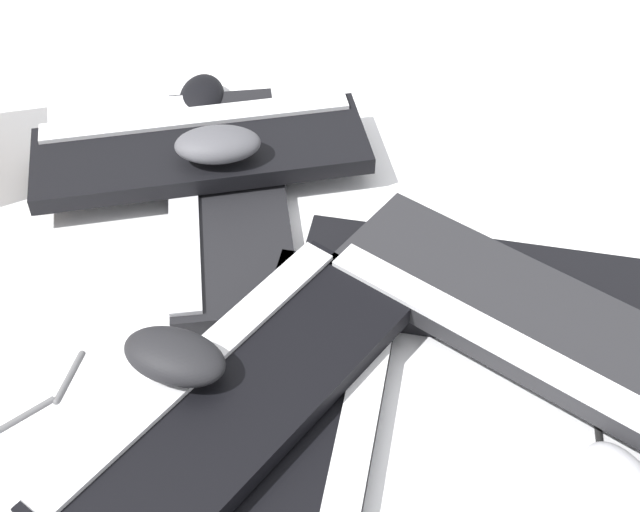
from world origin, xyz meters
name	(u,v)px	position (x,y,z in m)	size (l,w,h in m)	color
ground_plane	(284,254)	(0.00, 0.00, 0.00)	(3.20, 3.20, 0.00)	white
keyboard_0	(225,197)	(0.12, 0.00, 0.01)	(0.45, 0.37, 0.03)	black
keyboard_1	(309,414)	(-0.21, 0.14, 0.01)	(0.38, 0.44, 0.03)	black
keyboard_2	(484,291)	(-0.21, -0.13, 0.01)	(0.44, 0.38, 0.03)	black
keyboard_3	(201,149)	(0.19, -0.02, 0.04)	(0.36, 0.45, 0.03)	black
keyboard_4	(234,399)	(-0.16, 0.20, 0.04)	(0.22, 0.46, 0.03)	black
keyboard_5	(524,318)	(-0.28, -0.11, 0.04)	(0.46, 0.23, 0.03)	#232326
mouse_0	(623,490)	(-0.48, -0.02, 0.02)	(0.11, 0.07, 0.04)	#B7B7BC
mouse_1	(175,356)	(-0.10, 0.22, 0.08)	(0.11, 0.07, 0.04)	black
mouse_2	(218,144)	(0.15, -0.01, 0.08)	(0.11, 0.07, 0.04)	#4C4C51
mouse_3	(202,98)	(0.31, -0.11, 0.02)	(0.11, 0.07, 0.04)	black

